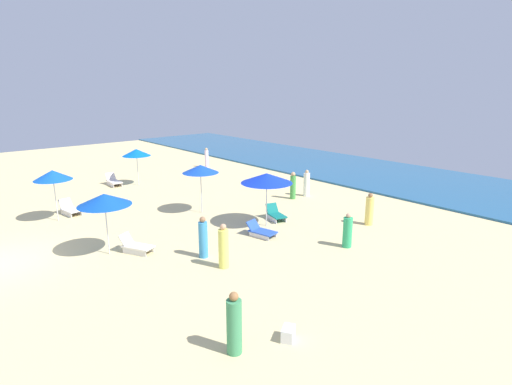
{
  "coord_description": "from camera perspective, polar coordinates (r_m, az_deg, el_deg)",
  "views": [
    {
      "loc": [
        17.32,
        -1.93,
        6.63
      ],
      "look_at": [
        2.0,
        11.19,
        1.31
      ],
      "focal_mm": 28.96,
      "sensor_mm": 36.0,
      "label": 1
    }
  ],
  "objects": [
    {
      "name": "beachgoer_1",
      "position": [
        16.34,
        -7.31,
        -6.31
      ],
      "size": [
        0.5,
        0.5,
        1.68
      ],
      "rotation": [
        0.0,
        0.0,
        5.58
      ],
      "color": "#3C95D5",
      "rests_on": "ground_plane"
    },
    {
      "name": "ocean",
      "position": [
        32.6,
        16.25,
        2.56
      ],
      "size": [
        60.0,
        10.19,
        0.12
      ],
      "primitive_type": "cube",
      "color": "#215986",
      "rests_on": "ground_plane"
    },
    {
      "name": "lounge_chair_4_0",
      "position": [
        23.65,
        -24.28,
        -2.11
      ],
      "size": [
        1.42,
        0.86,
        0.76
      ],
      "rotation": [
        0.0,
        0.0,
        1.74
      ],
      "color": "silver",
      "rests_on": "ground_plane"
    },
    {
      "name": "beachgoer_4",
      "position": [
        15.37,
        -4.51,
        -7.58
      ],
      "size": [
        0.5,
        0.5,
        1.71
      ],
      "rotation": [
        0.0,
        0.0,
        5.85
      ],
      "color": "#EAE966",
      "rests_on": "ground_plane"
    },
    {
      "name": "umbrella_2",
      "position": [
        19.34,
        1.48,
        2.0
      ],
      "size": [
        2.44,
        2.44,
        2.59
      ],
      "color": "silver",
      "rests_on": "ground_plane"
    },
    {
      "name": "umbrella_1",
      "position": [
        21.6,
        -7.68,
        3.25
      ],
      "size": [
        1.9,
        1.9,
        2.57
      ],
      "color": "silver",
      "rests_on": "ground_plane"
    },
    {
      "name": "beachgoer_5",
      "position": [
        20.64,
        15.4,
        -2.39
      ],
      "size": [
        0.54,
        0.54,
        1.58
      ],
      "rotation": [
        0.0,
        0.0,
        4.15
      ],
      "color": "#F6DA67",
      "rests_on": "ground_plane"
    },
    {
      "name": "umbrella_0",
      "position": [
        17.09,
        -20.22,
        -0.92
      ],
      "size": [
        2.07,
        2.07,
        2.51
      ],
      "color": "silver",
      "rests_on": "ground_plane"
    },
    {
      "name": "lounge_chair_3_0",
      "position": [
        29.35,
        -19.07,
        1.48
      ],
      "size": [
        1.56,
        0.7,
        0.77
      ],
      "rotation": [
        0.0,
        0.0,
        1.54
      ],
      "color": "silver",
      "rests_on": "ground_plane"
    },
    {
      "name": "beachgoer_3",
      "position": [
        24.49,
        5.13,
        0.88
      ],
      "size": [
        0.43,
        0.43,
        1.63
      ],
      "rotation": [
        0.0,
        0.0,
        4.34
      ],
      "color": "green",
      "rests_on": "ground_plane"
    },
    {
      "name": "lounge_chair_2_0",
      "position": [
        18.57,
        0.68,
        -5.33
      ],
      "size": [
        1.43,
        0.92,
        0.63
      ],
      "rotation": [
        0.0,
        0.0,
        1.79
      ],
      "color": "silver",
      "rests_on": "ground_plane"
    },
    {
      "name": "lounge_chair_2_1",
      "position": [
        20.76,
        2.73,
        -3.04
      ],
      "size": [
        1.36,
        0.92,
        0.73
      ],
      "rotation": [
        0.0,
        0.0,
        1.3
      ],
      "color": "silver",
      "rests_on": "ground_plane"
    },
    {
      "name": "beachgoer_0",
      "position": [
        34.0,
        -6.83,
        4.73
      ],
      "size": [
        0.4,
        0.4,
        1.6
      ],
      "rotation": [
        0.0,
        0.0,
        2.76
      ],
      "color": "white",
      "rests_on": "ground_plane"
    },
    {
      "name": "cooler_box_0",
      "position": [
        11.65,
        4.47,
        -18.86
      ],
      "size": [
        0.52,
        0.57,
        0.36
      ],
      "primitive_type": "cube",
      "rotation": [
        0.0,
        0.0,
        2.15
      ],
      "color": "white",
      "rests_on": "ground_plane"
    },
    {
      "name": "beachgoer_2",
      "position": [
        17.65,
        12.52,
        -5.31
      ],
      "size": [
        0.48,
        0.48,
        1.48
      ],
      "rotation": [
        0.0,
        0.0,
        0.29
      ],
      "color": "#31AF6D",
      "rests_on": "ground_plane"
    },
    {
      "name": "umbrella_4",
      "position": [
        22.41,
        -26.28,
        2.16
      ],
      "size": [
        1.8,
        1.8,
        2.57
      ],
      "color": "silver",
      "rests_on": "ground_plane"
    },
    {
      "name": "lounge_chair_0_0",
      "position": [
        17.52,
        -16.25,
        -7.11
      ],
      "size": [
        1.48,
        1.15,
        0.73
      ],
      "rotation": [
        0.0,
        0.0,
        2.05
      ],
      "color": "silver",
      "rests_on": "ground_plane"
    },
    {
      "name": "beachgoer_7",
      "position": [
        25.2,
        6.99,
        1.17
      ],
      "size": [
        0.5,
        0.5,
        1.62
      ],
      "rotation": [
        0.0,
        0.0,
        4.24
      ],
      "color": "white",
      "rests_on": "ground_plane"
    },
    {
      "name": "umbrella_3",
      "position": [
        28.56,
        -16.19,
        5.33
      ],
      "size": [
        1.85,
        1.85,
        2.46
      ],
      "color": "silver",
      "rests_on": "ground_plane"
    },
    {
      "name": "beachgoer_6",
      "position": [
        10.86,
        -3.03,
        -17.82
      ],
      "size": [
        0.5,
        0.5,
        1.69
      ],
      "rotation": [
        0.0,
        0.0,
        4.36
      ],
      "color": "#41945F",
      "rests_on": "ground_plane"
    }
  ]
}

